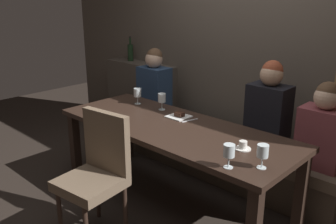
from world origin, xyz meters
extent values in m
plane|color=black|center=(0.00, 0.00, 0.00)|extent=(9.00, 9.00, 0.00)
cube|color=brown|center=(0.00, 1.22, 1.50)|extent=(6.00, 0.12, 3.00)
cube|color=#494138|center=(-1.55, 1.04, 0.47)|extent=(1.10, 0.28, 0.95)
cube|color=black|center=(-1.03, -0.35, 0.35)|extent=(0.08, 0.08, 0.69)
cube|color=black|center=(-1.03, 0.35, 0.35)|extent=(0.08, 0.08, 0.69)
cube|color=black|center=(1.03, 0.35, 0.35)|extent=(0.08, 0.08, 0.69)
cube|color=#302119|center=(0.00, 0.00, 0.72)|extent=(2.20, 0.84, 0.04)
cube|color=#40352A|center=(0.00, 0.70, 0.17)|extent=(2.50, 0.40, 0.35)
cube|color=brown|center=(0.00, 0.70, 0.40)|extent=(2.50, 0.44, 0.10)
cylinder|color=#302119|center=(-0.29, -0.98, 0.21)|extent=(0.04, 0.04, 0.42)
cylinder|color=#302119|center=(-0.29, -0.62, 0.21)|extent=(0.04, 0.04, 0.42)
cylinder|color=#302119|center=(0.07, -0.62, 0.21)|extent=(0.04, 0.04, 0.42)
cube|color=brown|center=(-0.11, -0.80, 0.46)|extent=(0.49, 0.49, 0.08)
cube|color=brown|center=(-0.14, -0.61, 0.74)|extent=(0.44, 0.11, 0.48)
cube|color=navy|center=(-0.97, 0.72, 0.73)|extent=(0.36, 0.24, 0.57)
sphere|color=#DBB293|center=(-0.97, 0.72, 1.11)|extent=(0.20, 0.20, 0.20)
sphere|color=brown|center=(-0.97, 0.73, 1.14)|extent=(0.18, 0.18, 0.18)
cube|color=black|center=(0.51, 0.71, 0.76)|extent=(0.36, 0.24, 0.61)
sphere|color=tan|center=(0.51, 0.71, 1.15)|extent=(0.20, 0.20, 0.20)
sphere|color=brown|center=(0.51, 0.72, 1.19)|extent=(0.18, 0.18, 0.18)
cube|color=brown|center=(1.00, 0.70, 0.70)|extent=(0.36, 0.24, 0.50)
sphere|color=#DBB293|center=(1.00, 0.70, 1.04)|extent=(0.20, 0.20, 0.20)
sphere|color=brown|center=(1.00, 0.71, 1.08)|extent=(0.18, 0.18, 0.18)
cylinder|color=black|center=(-1.75, 1.04, 1.06)|extent=(0.08, 0.08, 0.22)
cylinder|color=black|center=(-1.75, 1.04, 1.21)|extent=(0.03, 0.03, 0.09)
cylinder|color=black|center=(-1.75, 1.04, 1.27)|extent=(0.03, 0.03, 0.02)
cylinder|color=silver|center=(-0.71, 0.23, 0.74)|extent=(0.06, 0.06, 0.00)
cylinder|color=silver|center=(-0.71, 0.23, 0.78)|extent=(0.01, 0.01, 0.07)
cylinder|color=silver|center=(-0.71, 0.23, 0.86)|extent=(0.08, 0.08, 0.08)
cylinder|color=silver|center=(0.96, -0.19, 0.74)|extent=(0.06, 0.06, 0.00)
cylinder|color=silver|center=(0.96, -0.19, 0.78)|extent=(0.01, 0.01, 0.07)
cylinder|color=silver|center=(0.96, -0.19, 0.86)|extent=(0.08, 0.08, 0.08)
cylinder|color=gold|center=(0.96, -0.19, 0.85)|extent=(0.07, 0.07, 0.05)
cylinder|color=silver|center=(0.80, -0.33, 0.74)|extent=(0.06, 0.06, 0.00)
cylinder|color=silver|center=(0.80, -0.33, 0.78)|extent=(0.01, 0.01, 0.07)
cylinder|color=silver|center=(0.80, -0.33, 0.86)|extent=(0.08, 0.08, 0.08)
cylinder|color=maroon|center=(0.80, -0.33, 0.83)|extent=(0.07, 0.07, 0.03)
cylinder|color=silver|center=(-0.39, 0.26, 0.74)|extent=(0.06, 0.06, 0.00)
cylinder|color=silver|center=(-0.39, 0.26, 0.78)|extent=(0.01, 0.01, 0.07)
cylinder|color=silver|center=(-0.39, 0.26, 0.86)|extent=(0.08, 0.08, 0.08)
cylinder|color=maroon|center=(-0.39, 0.26, 0.84)|extent=(0.07, 0.07, 0.04)
cylinder|color=white|center=(0.71, -0.01, 0.74)|extent=(0.12, 0.12, 0.01)
cylinder|color=white|center=(0.71, -0.01, 0.78)|extent=(0.06, 0.06, 0.06)
cylinder|color=brown|center=(0.71, -0.01, 0.80)|extent=(0.05, 0.05, 0.01)
cube|color=white|center=(-0.12, 0.20, 0.74)|extent=(0.19, 0.19, 0.01)
cube|color=#381E14|center=(-0.11, 0.20, 0.77)|extent=(0.08, 0.06, 0.04)
cube|color=silver|center=(0.02, 0.20, 0.74)|extent=(0.06, 0.17, 0.01)
camera|label=1|loc=(2.02, -2.19, 1.84)|focal=39.38mm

